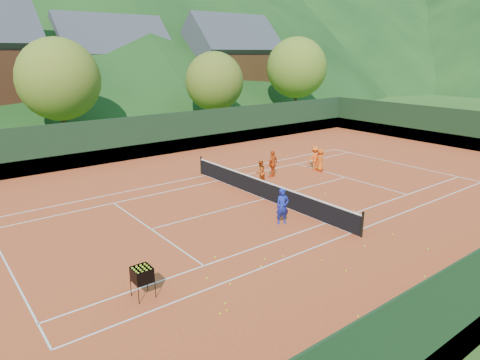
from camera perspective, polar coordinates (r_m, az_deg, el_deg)
ground at (r=21.98m, az=3.32°, el=-2.56°), size 400.00×400.00×0.00m
clay_court at (r=21.98m, az=3.32°, el=-2.54°), size 40.00×24.00×0.02m
coach at (r=18.68m, az=5.68°, el=-3.51°), size 0.68×0.56×1.60m
student_a at (r=24.26m, az=2.72°, el=1.04°), size 0.77×0.66×1.37m
student_b at (r=25.68m, az=4.39°, el=2.18°), size 1.02×0.67×1.61m
student_c at (r=27.34m, az=10.67°, el=2.67°), size 0.84×0.70×1.46m
student_d at (r=27.63m, az=9.95°, el=2.92°), size 1.09×0.79×1.52m
tennis_ball_0 at (r=14.21m, az=-1.32°, el=-13.70°), size 0.07×0.07×0.07m
tennis_ball_1 at (r=15.36m, az=-13.20°, el=-11.70°), size 0.07×0.07×0.07m
tennis_ball_2 at (r=12.96m, az=-1.76°, el=-16.99°), size 0.07×0.07×0.07m
tennis_ball_3 at (r=15.87m, az=-3.32°, el=-10.26°), size 0.07×0.07×0.07m
tennis_ball_4 at (r=12.84m, az=-2.63°, el=-17.38°), size 0.07×0.07×0.07m
tennis_ball_5 at (r=23.07m, az=11.34°, el=-1.79°), size 0.07×0.07×0.07m
tennis_ball_6 at (r=21.04m, az=14.95°, el=-3.87°), size 0.07×0.07×0.07m
tennis_ball_7 at (r=15.87m, az=23.38°, el=-11.72°), size 0.07×0.07×0.07m
tennis_ball_8 at (r=16.01m, az=5.74°, el=-10.08°), size 0.07×0.07×0.07m
tennis_ball_9 at (r=15.40m, az=13.98°, el=-11.67°), size 0.07×0.07×0.07m
tennis_ball_10 at (r=17.34m, az=16.27°, el=-8.51°), size 0.07×0.07×0.07m
tennis_ball_11 at (r=14.58m, az=-4.42°, el=-12.90°), size 0.07×0.07×0.07m
tennis_ball_12 at (r=17.95m, az=23.76°, el=-8.43°), size 0.07×0.07×0.07m
tennis_ball_13 at (r=18.78m, az=19.66°, el=-6.84°), size 0.07×0.07×0.07m
tennis_ball_14 at (r=13.27m, az=-1.96°, el=-16.10°), size 0.07×0.07×0.07m
tennis_ball_15 at (r=15.89m, az=10.84°, el=-10.52°), size 0.07×0.07×0.07m
tennis_ball_16 at (r=13.15m, az=15.42°, el=-17.11°), size 0.07×0.07×0.07m
tennis_ball_17 at (r=20.41m, az=14.83°, el=-4.50°), size 0.07×0.07×0.07m
tennis_ball_18 at (r=15.26m, az=2.81°, el=-11.43°), size 0.07×0.07×0.07m
tennis_ball_19 at (r=21.16m, az=13.42°, el=-3.64°), size 0.07×0.07×0.07m
tennis_ball_20 at (r=24.03m, az=22.69°, el=-2.04°), size 0.07×0.07×0.07m
tennis_ball_21 at (r=15.74m, az=3.29°, el=-10.51°), size 0.07×0.07×0.07m
court_lines at (r=21.97m, az=3.32°, el=-2.51°), size 23.83×11.03×0.00m
tennis_net at (r=21.82m, az=3.34°, el=-1.28°), size 0.10×12.07×1.10m
perimeter_fence at (r=21.60m, az=3.37°, el=0.61°), size 40.40×24.24×3.00m
ball_hopper at (r=13.58m, az=-12.93°, el=-12.26°), size 0.57×0.57×1.00m
chalet_mid at (r=53.41m, az=-16.57°, el=13.62°), size 12.65×8.82×11.45m
chalet_right at (r=56.73m, az=-1.34°, el=14.69°), size 11.50×8.82×11.91m
tree_b at (r=36.95m, az=-23.04°, el=12.24°), size 6.40×6.40×8.40m
tree_c at (r=42.02m, az=-3.44°, el=12.99°), size 5.60×5.60×7.35m
tree_d at (r=50.44m, az=7.56°, el=14.61°), size 6.80×6.80×8.93m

